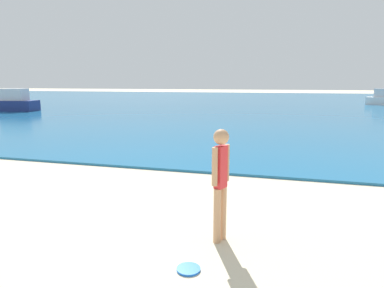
% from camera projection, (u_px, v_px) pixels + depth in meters
% --- Properties ---
extents(water, '(160.00, 60.00, 0.06)m').
position_uv_depth(water, '(260.00, 101.00, 36.44)').
color(water, '#1E6B9E').
rests_on(water, ground).
extents(person_standing, '(0.20, 0.33, 1.52)m').
position_uv_depth(person_standing, '(221.00, 179.00, 4.36)').
color(person_standing, tan).
rests_on(person_standing, ground).
extents(frisbee, '(0.27, 0.27, 0.03)m').
position_uv_depth(frisbee, '(189.00, 269.00, 3.80)').
color(frisbee, blue).
rests_on(frisbee, ground).
extents(boat_near, '(4.87, 2.23, 1.59)m').
position_uv_depth(boat_near, '(6.00, 103.00, 24.11)').
color(boat_near, navy).
rests_on(boat_near, water).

